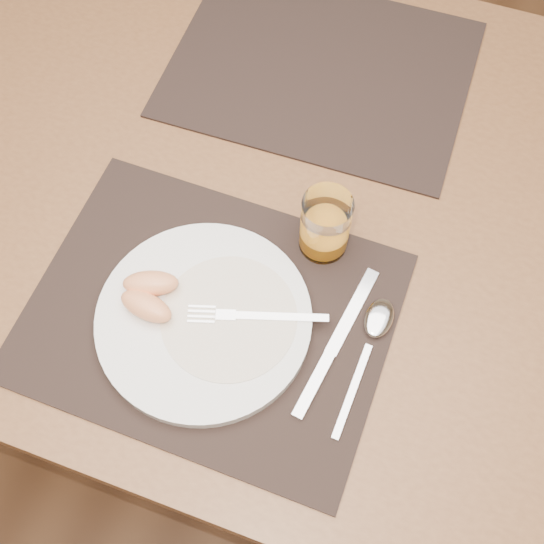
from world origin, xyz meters
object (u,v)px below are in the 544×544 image
Objects in this scene: plate at (204,319)px; spoon at (375,328)px; placemat_far at (320,68)px; juice_glass at (325,227)px; placemat_near at (210,315)px; table at (288,217)px; knife at (330,353)px; fork at (245,316)px.

plate reaches higher than spoon.
juice_glass reaches higher than placemat_far.
placemat_near is 0.44m from placemat_far.
placemat_far is at bearing 96.53° from table.
knife is 1.15× the size of spoon.
plate is at bearing -123.57° from juice_glass.
placemat_far is at bearing 116.94° from spoon.
table is 6.37× the size of knife.
placemat_near reaches higher than table.
knife reaches higher than placemat_far.
table is at bearing 82.42° from placemat_near.
fork reaches higher than placemat_near.
placemat_far is 0.45m from plate.
plate is 1.23× the size of knife.
placemat_far is (-0.03, 0.22, 0.09)m from table.
plate is at bearing -97.82° from table.
spoon is at bearing 16.86° from plate.
table is 0.27m from knife.
table is at bearing 120.71° from knife.
plate is at bearing -163.14° from spoon.
table is 8.17× the size of fork.
spoon is (0.20, 0.06, -0.00)m from plate.
plate is 2.77× the size of juice_glass.
knife is (0.16, 0.00, 0.00)m from placemat_near.
plate reaches higher than placemat_far.
knife is 0.07m from spoon.
fork is (0.04, -0.43, 0.02)m from placemat_far.
knife is 0.16m from juice_glass.
placemat_far is at bearing 108.59° from juice_glass.
table is 0.17m from juice_glass.
placemat_far is 0.44m from fork.
table is 5.19× the size of plate.
placemat_near is 4.62× the size of juice_glass.
spoon is 0.14m from juice_glass.
spoon is 1.97× the size of juice_glass.
spoon is at bearing -63.06° from placemat_far.
plate is at bearing -175.50° from knife.
fork is 0.11m from knife.
knife is at bearing 4.50° from plate.
fork is at bearing 20.63° from plate.
knife is at bearing -68.78° from juice_glass.
plate is (-0.00, -0.01, 0.01)m from placemat_near.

